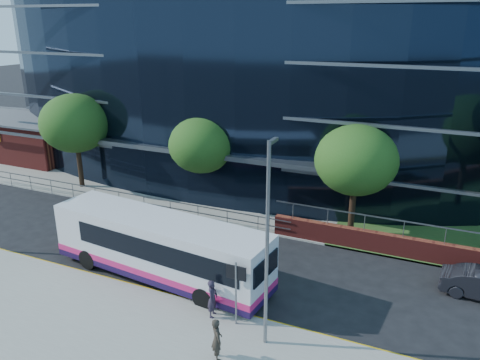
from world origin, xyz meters
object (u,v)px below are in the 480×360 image
at_px(tree_far_a, 75,123).
at_px(tree_far_b, 202,145).
at_px(pedestrian_b, 217,339).
at_px(tree_far_c, 356,160).
at_px(streetlight_east, 267,241).
at_px(city_bus, 161,247).
at_px(pedestrian, 213,298).
at_px(brick_pavilion, 36,137).
at_px(street_sign, 236,281).

height_order(tree_far_a, tree_far_b, tree_far_a).
bearing_deg(tree_far_a, pedestrian_b, -35.74).
bearing_deg(tree_far_c, tree_far_b, 177.14).
height_order(tree_far_b, streetlight_east, streetlight_east).
bearing_deg(city_bus, tree_far_b, 112.09).
bearing_deg(tree_far_b, pedestrian, -59.87).
height_order(brick_pavilion, city_bus, brick_pavilion).
bearing_deg(streetlight_east, tree_far_a, 149.54).
xyz_separation_m(tree_far_a, city_bus, (12.64, -8.54, -3.23)).
bearing_deg(pedestrian_b, city_bus, 7.63).
distance_m(street_sign, pedestrian_b, 2.46).
relative_size(tree_far_b, pedestrian_b, 3.66).
distance_m(brick_pavilion, city_bus, 25.27).
relative_size(tree_far_b, tree_far_c, 0.93).
height_order(brick_pavilion, tree_far_a, tree_far_a).
bearing_deg(city_bus, streetlight_east, -16.70).
distance_m(city_bus, pedestrian, 4.28).
height_order(tree_far_a, tree_far_c, tree_far_a).
height_order(street_sign, city_bus, city_bus).
xyz_separation_m(brick_pavilion, pedestrian_b, (26.71, -17.24, -0.96)).
bearing_deg(tree_far_c, tree_far_a, 180.00).
bearing_deg(city_bus, street_sign, -17.05).
xyz_separation_m(street_sign, city_bus, (-4.86, 2.05, -0.52)).
bearing_deg(pedestrian_b, street_sign, -37.16).
bearing_deg(streetlight_east, pedestrian, 165.55).
bearing_deg(pedestrian, city_bus, 54.01).
bearing_deg(tree_far_a, city_bus, -34.04).
bearing_deg(brick_pavilion, tree_far_b, -11.88).
xyz_separation_m(tree_far_b, streetlight_east, (9.00, -11.67, 0.23)).
height_order(street_sign, streetlight_east, streetlight_east).
height_order(streetlight_east, pedestrian_b, streetlight_east).
bearing_deg(tree_far_b, pedestrian_b, -59.80).
relative_size(tree_far_a, city_bus, 0.60).
distance_m(streetlight_east, pedestrian_b, 4.02).
bearing_deg(tree_far_a, tree_far_c, 0.00).
distance_m(tree_far_c, pedestrian_b, 13.43).
bearing_deg(brick_pavilion, street_sign, -29.65).
distance_m(brick_pavilion, street_sign, 30.49).
bearing_deg(pedestrian, street_sign, -102.83).
height_order(street_sign, tree_far_c, tree_far_c).
xyz_separation_m(tree_far_c, pedestrian, (-3.62, -10.50, -3.56)).
xyz_separation_m(tree_far_b, tree_far_c, (10.00, -0.50, 0.33)).
bearing_deg(pedestrian, tree_far_b, 21.78).
bearing_deg(brick_pavilion, pedestrian, -30.58).
xyz_separation_m(streetlight_east, pedestrian, (-2.62, 0.67, -3.46)).
xyz_separation_m(street_sign, streetlight_east, (1.50, -0.59, 2.29)).
relative_size(street_sign, tree_far_a, 0.40).
bearing_deg(street_sign, tree_far_c, 76.71).
relative_size(tree_far_a, tree_far_b, 1.15).
bearing_deg(brick_pavilion, tree_far_a, -26.55).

